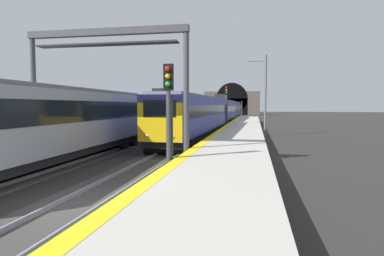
# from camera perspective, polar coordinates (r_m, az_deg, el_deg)

# --- Properties ---
(ground_plane) EXTENTS (320.00, 320.00, 0.00)m
(ground_plane) POSITION_cam_1_polar(r_m,az_deg,el_deg) (10.80, -18.90, -13.04)
(ground_plane) COLOR #282623
(platform_right) EXTENTS (112.00, 3.80, 0.98)m
(platform_right) POSITION_cam_1_polar(r_m,az_deg,el_deg) (9.40, 2.86, -12.27)
(platform_right) COLOR #ADA89E
(platform_right) RESTS_ON ground_plane
(platform_right_edge_strip) EXTENTS (112.00, 0.50, 0.01)m
(platform_right_edge_strip) POSITION_cam_1_polar(r_m,az_deg,el_deg) (9.64, -6.99, -8.86)
(platform_right_edge_strip) COLOR yellow
(platform_right_edge_strip) RESTS_ON platform_right
(track_main_line) EXTENTS (160.00, 3.18, 0.21)m
(track_main_line) POSITION_cam_1_polar(r_m,az_deg,el_deg) (10.79, -18.90, -12.83)
(track_main_line) COLOR #383533
(track_main_line) RESTS_ON ground_plane
(train_main_approaching) EXTENTS (64.24, 3.44, 4.87)m
(train_main_approaching) POSITION_cam_1_polar(r_m,az_deg,el_deg) (50.65, 5.02, 2.97)
(train_main_approaching) COLOR navy
(train_main_approaching) RESTS_ON ground_plane
(train_adjacent_platform) EXTENTS (56.50, 3.12, 4.96)m
(train_adjacent_platform) POSITION_cam_1_polar(r_m,az_deg,el_deg) (35.37, -5.54, 2.60)
(train_adjacent_platform) COLOR gray
(train_adjacent_platform) RESTS_ON ground_plane
(railway_signal_near) EXTENTS (0.39, 0.38, 4.77)m
(railway_signal_near) POSITION_cam_1_polar(r_m,az_deg,el_deg) (13.15, -4.09, 3.02)
(railway_signal_near) COLOR #38383D
(railway_signal_near) RESTS_ON ground_plane
(railway_signal_mid) EXTENTS (0.39, 0.38, 5.49)m
(railway_signal_mid) POSITION_cam_1_polar(r_m,az_deg,el_deg) (39.93, 6.03, 4.20)
(railway_signal_mid) COLOR #38383D
(railway_signal_mid) RESTS_ON ground_plane
(railway_signal_far) EXTENTS (0.39, 0.38, 4.33)m
(railway_signal_far) POSITION_cam_1_polar(r_m,az_deg,el_deg) (87.08, 8.68, 3.55)
(railway_signal_far) COLOR #4C4C54
(railway_signal_far) RESTS_ON ground_plane
(overhead_signal_gantry) EXTENTS (0.70, 8.77, 7.06)m
(overhead_signal_gantry) POSITION_cam_1_polar(r_m,az_deg,el_deg) (17.77, -14.79, 11.02)
(overhead_signal_gantry) COLOR #3F3F47
(overhead_signal_gantry) RESTS_ON ground_plane
(tunnel_portal) EXTENTS (2.58, 18.48, 10.67)m
(tunnel_portal) POSITION_cam_1_polar(r_m,az_deg,el_deg) (111.03, 6.99, 4.35)
(tunnel_portal) COLOR #51473D
(tunnel_portal) RESTS_ON ground_plane
(catenary_mast_near) EXTENTS (0.22, 1.89, 8.26)m
(catenary_mast_near) POSITION_cam_1_polar(r_m,az_deg,el_deg) (34.48, 12.65, 5.69)
(catenary_mast_near) COLOR #595B60
(catenary_mast_near) RESTS_ON ground_plane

